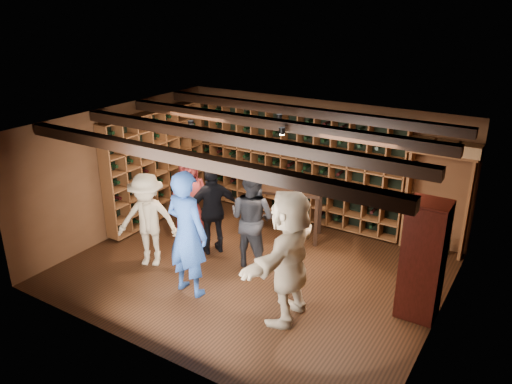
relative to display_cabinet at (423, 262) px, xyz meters
The scene contains 13 objects.
ground 2.85m from the display_cabinet, behind, with size 6.00×6.00×0.00m, color black.
room_shell 3.14m from the display_cabinet, behind, with size 6.00×6.00×6.00m.
wine_rack_back 3.89m from the display_cabinet, 146.67° to the left, with size 4.65×0.30×2.20m.
wine_rack_left 5.59m from the display_cabinet, behind, with size 0.30×2.65×2.20m.
crate_shelf 2.26m from the display_cabinet, 98.20° to the left, with size 1.20×0.32×2.07m.
display_cabinet is the anchor object (origin of this frame).
man_blue_shirt 3.45m from the display_cabinet, 158.30° to the right, with size 0.73×0.48×2.01m, color navy.
man_grey_suit 2.83m from the display_cabinet, behind, with size 0.85×0.66×1.74m, color black.
guest_red_floral 4.49m from the display_cabinet, behind, with size 0.77×0.50×1.58m, color maroon.
guest_woman_black 3.66m from the display_cabinet, behind, with size 0.96×0.40×1.63m, color black.
guest_khaki 4.44m from the display_cabinet, 167.72° to the right, with size 1.07×0.61×1.65m, color gray.
guest_beige 1.90m from the display_cabinet, 146.14° to the right, with size 1.83×0.58×1.97m, color tan.
tasting_table 3.13m from the display_cabinet, 156.60° to the left, with size 1.49×1.06×1.30m.
Camera 1 is at (3.99, -6.29, 4.35)m, focal length 35.00 mm.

